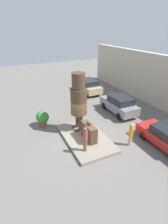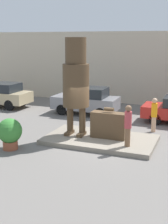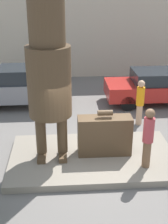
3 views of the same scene
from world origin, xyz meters
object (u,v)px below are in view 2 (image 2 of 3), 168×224
Objects in this scene: giant_suitcase at (109,125)px; parked_car_grey at (86,100)px; tourist at (128,124)px; planter_pot at (10,132)px; parked_car_tan at (0,94)px; worker_hivis at (154,114)px; statue_figure at (76,79)px.

giant_suitcase is 0.39× the size of parked_car_grey.
tourist is 1.31× the size of planter_pot.
parked_car_grey is (-2.89, 4.64, 0.08)m from giant_suitcase.
giant_suitcase is at bearing 34.20° from planter_pot.
planter_pot is at bearing -145.80° from giant_suitcase.
parked_car_tan is at bearing 153.78° from giant_suitcase.
worker_hivis is (10.83, -2.18, 0.07)m from parked_car_tan.
statue_figure is at bearing 105.84° from parked_car_grey.
tourist is (2.62, -0.74, -1.64)m from statue_figure.
giant_suitcase is 1.19× the size of planter_pot.
tourist is at bearing -99.95° from worker_hivis.
parked_car_tan is at bearing 128.94° from planter_pot.
tourist is at bearing -37.18° from giant_suitcase.
giant_suitcase is 0.91× the size of tourist.
parked_car_grey reaches higher than parked_car_tan.
worker_hivis is at bearing 168.61° from parked_car_tan.
statue_figure is 3.73m from planter_pot.
giant_suitcase is at bearing 153.78° from parked_car_tan.
tourist is at bearing 125.99° from parked_car_grey.
tourist is 3.22m from worker_hivis.
planter_pot is 0.77× the size of worker_hivis.
statue_figure is at bearing -177.30° from giant_suitcase.
worker_hivis reaches higher than planter_pot.
parked_car_tan is 2.53× the size of worker_hivis.
parked_car_grey is at bearing 121.91° from giant_suitcase.
giant_suitcase is at bearing 2.70° from statue_figure.
planter_pot is at bearing -160.78° from tourist.
statue_figure is 1.02× the size of parked_car_tan.
tourist is 1.01× the size of worker_hivis.
giant_suitcase is at bearing -124.63° from worker_hivis.
worker_hivis is (3.18, 2.43, -1.85)m from statue_figure.
planter_pot is at bearing -137.40° from worker_hivis.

